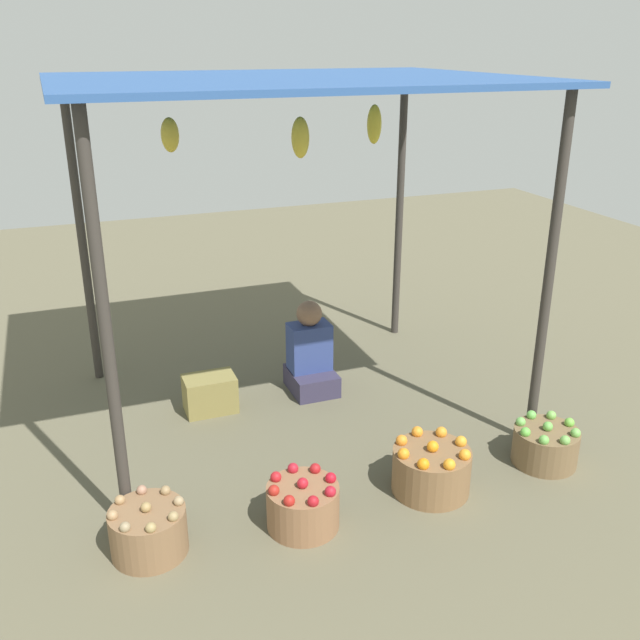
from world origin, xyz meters
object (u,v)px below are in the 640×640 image
object	(u,v)px
basket_green_apples	(545,445)
wooden_crate_near_vendor	(210,394)
vendor_person	(310,357)
basket_oranges	(431,469)
basket_red_apples	(303,505)
basket_potatoes	(148,530)

from	to	relation	value
basket_green_apples	wooden_crate_near_vendor	world-z (taller)	basket_green_apples
vendor_person	wooden_crate_near_vendor	distance (m)	0.88
vendor_person	basket_oranges	size ratio (longest dim) A/B	1.54
basket_red_apples	wooden_crate_near_vendor	distance (m)	1.63
basket_red_apples	wooden_crate_near_vendor	size ratio (longest dim) A/B	1.10
vendor_person	wooden_crate_near_vendor	xyz separation A→B (m)	(-0.87, -0.07, -0.15)
basket_red_apples	wooden_crate_near_vendor	bearing A→B (deg)	97.37
basket_potatoes	basket_green_apples	bearing A→B (deg)	-0.66
vendor_person	basket_green_apples	distance (m)	1.99
basket_potatoes	basket_green_apples	distance (m)	2.70
basket_oranges	basket_green_apples	bearing A→B (deg)	0.57
basket_red_apples	wooden_crate_near_vendor	world-z (taller)	basket_red_apples
vendor_person	basket_green_apples	size ratio (longest dim) A/B	1.75
basket_red_apples	basket_green_apples	world-z (taller)	basket_red_apples
basket_oranges	wooden_crate_near_vendor	bearing A→B (deg)	125.37
basket_green_apples	basket_red_apples	bearing A→B (deg)	-178.09
vendor_person	wooden_crate_near_vendor	bearing A→B (deg)	-175.46
vendor_person	basket_potatoes	size ratio (longest dim) A/B	1.78
basket_green_apples	vendor_person	bearing A→B (deg)	125.13
basket_potatoes	basket_red_apples	world-z (taller)	basket_red_apples
basket_oranges	vendor_person	bearing A→B (deg)	98.38
basket_red_apples	basket_oranges	bearing A→B (deg)	3.26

